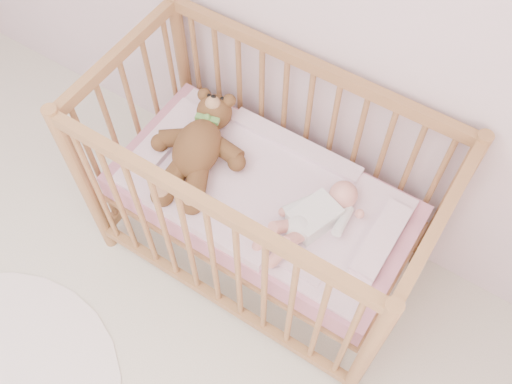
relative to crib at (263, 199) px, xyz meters
The scene contains 5 objects.
crib is the anchor object (origin of this frame).
mattress 0.01m from the crib, ahead, with size 1.22×0.62×0.13m, color pink.
blanket 0.06m from the crib, ahead, with size 1.10×0.58×0.06m, color #F1A6C7, non-canonical shape.
baby 0.28m from the crib, ahead, with size 0.24×0.50×0.12m, color white, non-canonical shape.
teddy_bear 0.33m from the crib, behind, with size 0.42×0.60×0.17m, color brown, non-canonical shape.
Camera 1 is at (0.94, 0.57, 2.50)m, focal length 40.00 mm.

